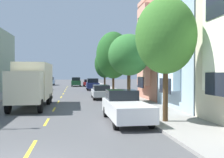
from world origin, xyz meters
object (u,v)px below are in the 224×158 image
Objects in this scene: parked_pickup_white at (125,107)px; parked_suv_navy at (92,84)px; street_tree_second at (129,55)px; delivery_box_truck at (33,82)px; parked_hatchback_red at (88,83)px; parked_wagon_silver at (101,91)px; moving_forest_sedan at (76,82)px; street_tree_nearest at (166,36)px; street_tree_third at (113,55)px; street_tree_farthest at (105,64)px; parked_suv_sky at (50,81)px; parked_pickup_teal at (22,90)px; parked_hatchback_charcoal at (42,85)px; parked_pickup_black at (36,86)px.

parked_pickup_white is 27.69m from parked_suv_navy.
parked_pickup_white is (-2.02, -8.33, -3.56)m from street_tree_second.
delivery_box_truck is 1.98× the size of parked_hatchback_red.
delivery_box_truck is at bearing -136.68° from parked_wagon_silver.
parked_pickup_white is 40.59m from moving_forest_sedan.
street_tree_nearest is 14.53m from parked_wagon_silver.
street_tree_farthest is (0.00, 9.27, -0.72)m from street_tree_third.
parked_suv_sky is (-10.63, 47.47, -3.73)m from street_tree_nearest.
parked_hatchback_red is 2.67m from moving_forest_sedan.
street_tree_nearest is 40.59m from parked_hatchback_red.
moving_forest_sedan is (6.10, 25.17, 0.16)m from parked_pickup_teal.
parked_pickup_black is at bearing -91.19° from parked_hatchback_charcoal.
parked_hatchback_charcoal is at bearing 152.32° from parked_suv_navy.
parked_pickup_teal is at bearing -109.50° from parked_hatchback_red.
moving_forest_sedan is at bearing 67.62° from parked_pickup_black.
street_tree_farthest is at bearing 47.14° from parked_pickup_teal.
moving_forest_sedan is (-2.52, 27.60, 0.18)m from parked_wagon_silver.
parked_suv_navy is (6.25, 20.55, -1.01)m from delivery_box_truck.
street_tree_farthest is at bearing 81.52° from parked_wagon_silver.
parked_pickup_black is 1.10× the size of parked_suv_navy.
parked_pickup_black is 15.33m from parked_wagon_silver.
delivery_box_truck is at bearing -82.05° from parked_pickup_black.
parked_suv_sky is (-10.63, 38.21, -3.40)m from street_tree_second.
delivery_box_truck is (-8.20, -19.73, -2.33)m from street_tree_farthest.
parked_pickup_teal is 15.14m from parked_suv_navy.
parked_suv_sky reaches higher than parked_hatchback_red.
parked_pickup_black is 21.01m from parked_suv_sky.
street_tree_farthest reaches higher than parked_pickup_teal.
moving_forest_sedan is at bearing 98.14° from street_tree_second.
street_tree_third reaches higher than street_tree_farthest.
parked_hatchback_charcoal is at bearing -90.00° from parked_suv_sky.
parked_suv_sky is 0.91× the size of parked_pickup_white.
parked_suv_navy and moving_forest_sedan have the same top height.
street_tree_third reaches higher than parked_hatchback_charcoal.
street_tree_nearest is 1.38× the size of parked_suv_navy.
street_tree_nearest is 9.27m from street_tree_second.
parked_pickup_black is 1.12× the size of parked_wagon_silver.
street_tree_third is 13.64m from delivery_box_truck.
parked_wagon_silver is at bearing -113.92° from street_tree_third.
delivery_box_truck reaches higher than parked_suv_navy.
delivery_box_truck is 1.65× the size of parked_suv_sky.
parked_pickup_teal is at bearing -168.07° from street_tree_third.
street_tree_nearest is at bearing -86.11° from parked_suv_navy.
parked_hatchback_charcoal is (-10.63, 23.91, -3.63)m from street_tree_second.
street_tree_nearest is 27.80m from street_tree_farthest.
street_tree_nearest reaches higher than parked_pickup_white.
street_tree_second is 19.75m from parked_suv_navy.
parked_pickup_white is 1.13× the size of parked_wagon_silver.
parked_hatchback_charcoal is 33.37m from parked_pickup_white.
parked_pickup_white reaches higher than parked_hatchback_red.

